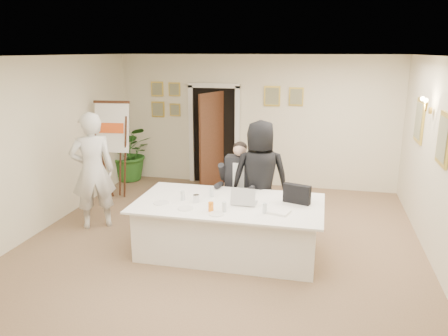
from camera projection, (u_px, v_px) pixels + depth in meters
name	position (u px, v px, depth m)	size (l,w,h in m)	color
floor	(216.00, 252.00, 6.43)	(7.00, 7.00, 0.00)	brown
ceiling	(215.00, 56.00, 5.70)	(6.00, 7.00, 0.02)	white
wall_back	(255.00, 121.00, 9.36)	(6.00, 0.10, 2.80)	#F0E9CA
wall_front	(82.00, 290.00, 2.77)	(6.00, 0.10, 2.80)	#F0E9CA
wall_left	(27.00, 149.00, 6.72)	(0.10, 7.00, 2.80)	#F0E9CA
doorway	(213.00, 138.00, 9.48)	(1.14, 0.86, 2.20)	black
pictures_back_wall	(219.00, 100.00, 9.39)	(3.40, 0.06, 0.80)	gold
pictures_right_wall	(430.00, 129.00, 6.46)	(0.06, 2.20, 0.80)	gold
wall_sconce	(427.00, 105.00, 6.38)	(0.20, 0.30, 0.24)	#B18E38
conference_table	(229.00, 227.00, 6.33)	(2.67, 1.43, 0.78)	white
seated_man	(239.00, 185.00, 7.18)	(0.63, 0.67, 1.47)	black
flip_chart	(116.00, 155.00, 8.57)	(0.68, 0.45, 1.91)	black
standing_man	(93.00, 171.00, 7.13)	(0.71, 0.46, 1.94)	silver
standing_woman	(260.00, 178.00, 6.93)	(0.90, 0.59, 1.84)	black
potted_palm	(130.00, 152.00, 9.88)	(1.16, 1.00, 1.28)	#275F1F
laptop	(245.00, 194.00, 6.15)	(0.35, 0.36, 0.28)	#B7BABC
laptop_bag	(297.00, 194.00, 6.17)	(0.39, 0.11, 0.27)	black
paper_stack	(277.00, 212.00, 5.83)	(0.32, 0.22, 0.03)	white
plate_left	(161.00, 203.00, 6.19)	(0.22, 0.22, 0.01)	white
plate_mid	(186.00, 208.00, 5.97)	(0.22, 0.22, 0.01)	white
plate_near	(216.00, 214.00, 5.77)	(0.20, 0.20, 0.01)	white
glass_a	(183.00, 196.00, 6.30)	(0.06, 0.06, 0.14)	silver
glass_b	(224.00, 207.00, 5.85)	(0.06, 0.06, 0.14)	silver
glass_c	(265.00, 208.00, 5.80)	(0.06, 0.06, 0.14)	silver
glass_d	(212.00, 192.00, 6.46)	(0.06, 0.06, 0.14)	silver
oj_glass	(211.00, 207.00, 5.87)	(0.07, 0.07, 0.13)	orange
steel_jug	(196.00, 198.00, 6.23)	(0.09, 0.09, 0.11)	silver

